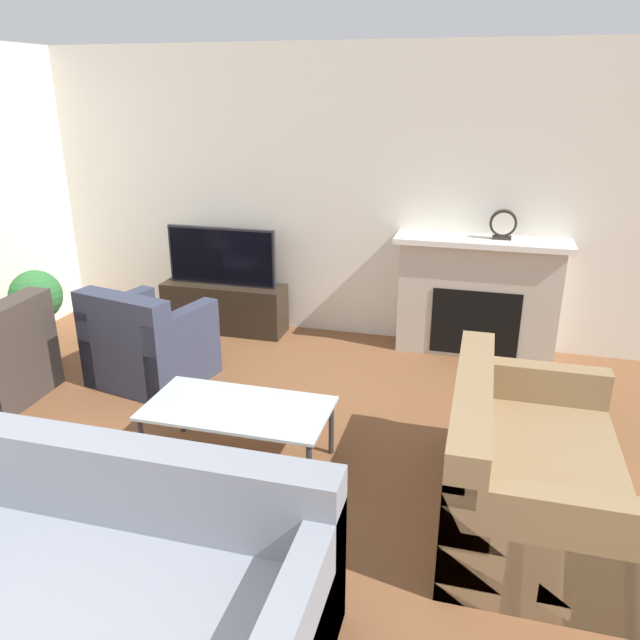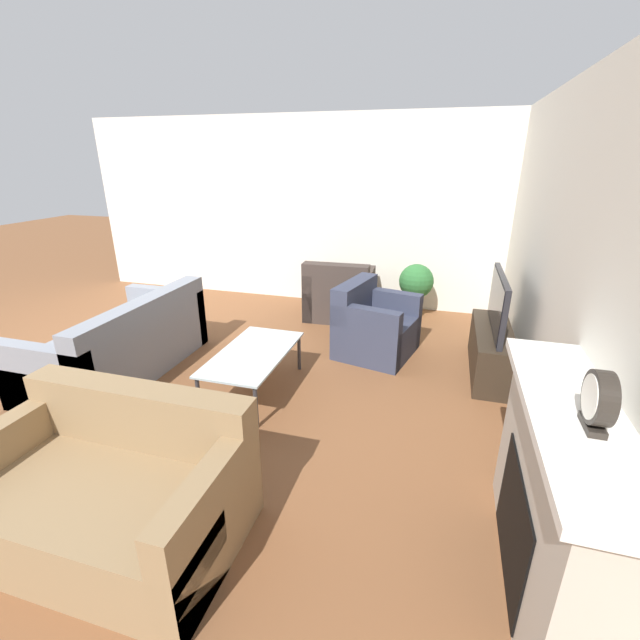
{
  "view_description": "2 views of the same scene",
  "coord_description": "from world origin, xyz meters",
  "views": [
    {
      "loc": [
        1.62,
        -0.77,
        2.32
      ],
      "look_at": [
        0.56,
        3.13,
        0.8
      ],
      "focal_mm": 35.0,
      "sensor_mm": 36.0,
      "label": 1
    },
    {
      "loc": [
        3.5,
        4.11,
        2.13
      ],
      "look_at": [
        0.37,
        3.19,
        0.88
      ],
      "focal_mm": 24.0,
      "sensor_mm": 36.0,
      "label": 2
    }
  ],
  "objects": [
    {
      "name": "tv",
      "position": [
        -0.85,
        4.68,
        0.77
      ],
      "size": [
        1.1,
        0.06,
        0.57
      ],
      "color": "#232328",
      "rests_on": "tv_stand"
    },
    {
      "name": "armchair_accent",
      "position": [
        -0.99,
        3.43,
        0.3
      ],
      "size": [
        0.99,
        0.94,
        0.82
      ],
      "rotation": [
        0.0,
        0.0,
        2.92
      ],
      "color": "#33384C",
      "rests_on": "ground_plane"
    },
    {
      "name": "potted_plant",
      "position": [
        -2.32,
        3.79,
        0.49
      ],
      "size": [
        0.47,
        0.47,
        0.76
      ],
      "color": "beige",
      "rests_on": "ground_plane"
    },
    {
      "name": "wall_back",
      "position": [
        0.0,
        4.97,
        1.35
      ],
      "size": [
        8.38,
        0.06,
        2.7
      ],
      "color": "silver",
      "rests_on": "ground_plane"
    },
    {
      "name": "mantel_clock",
      "position": [
        1.75,
        4.77,
        1.21
      ],
      "size": [
        0.23,
        0.07,
        0.26
      ],
      "color": "#28231E",
      "rests_on": "fireplace"
    },
    {
      "name": "coffee_table",
      "position": [
        0.19,
        2.48,
        0.38
      ],
      "size": [
        1.18,
        0.61,
        0.41
      ],
      "color": "#333338",
      "rests_on": "ground_plane"
    },
    {
      "name": "fireplace",
      "position": [
        1.6,
        4.77,
        0.57
      ],
      "size": [
        1.52,
        0.4,
        1.08
      ],
      "color": "#BCB2A3",
      "rests_on": "ground_plane"
    },
    {
      "name": "tv_stand",
      "position": [
        -0.85,
        4.68,
        0.24
      ],
      "size": [
        1.23,
        0.36,
        0.48
      ],
      "color": "#2D2319",
      "rests_on": "ground_plane"
    },
    {
      "name": "couch_loveseat",
      "position": [
        1.95,
        2.39,
        0.29
      ],
      "size": [
        0.93,
        1.52,
        0.82
      ],
      "rotation": [
        0.0,
        0.0,
        1.57
      ],
      "color": "#8C704C",
      "rests_on": "ground_plane"
    },
    {
      "name": "couch_sectional",
      "position": [
        0.2,
        1.0,
        0.29
      ],
      "size": [
        1.88,
        0.98,
        0.82
      ],
      "color": "gray",
      "rests_on": "ground_plane"
    }
  ]
}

